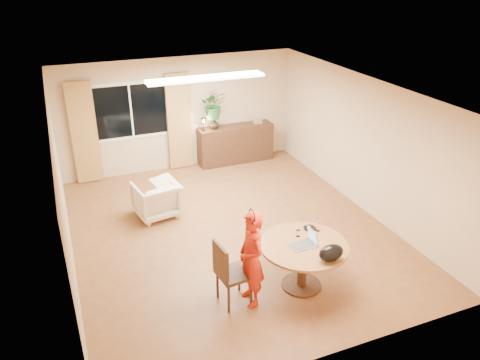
# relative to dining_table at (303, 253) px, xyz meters

# --- Properties ---
(floor) EXTENTS (6.50, 6.50, 0.00)m
(floor) POSITION_rel_dining_table_xyz_m (-0.43, 1.89, -0.59)
(floor) COLOR brown
(floor) RESTS_ON ground
(ceiling) EXTENTS (6.50, 6.50, 0.00)m
(ceiling) POSITION_rel_dining_table_xyz_m (-0.43, 1.89, 2.01)
(ceiling) COLOR white
(ceiling) RESTS_ON wall_back
(wall_back) EXTENTS (5.50, 0.00, 5.50)m
(wall_back) POSITION_rel_dining_table_xyz_m (-0.43, 5.14, 0.71)
(wall_back) COLOR tan
(wall_back) RESTS_ON floor
(wall_left) EXTENTS (0.00, 6.50, 6.50)m
(wall_left) POSITION_rel_dining_table_xyz_m (-3.18, 1.89, 0.71)
(wall_left) COLOR tan
(wall_left) RESTS_ON floor
(wall_right) EXTENTS (0.00, 6.50, 6.50)m
(wall_right) POSITION_rel_dining_table_xyz_m (2.32, 1.89, 0.71)
(wall_right) COLOR tan
(wall_right) RESTS_ON floor
(window) EXTENTS (1.70, 0.03, 1.30)m
(window) POSITION_rel_dining_table_xyz_m (-1.53, 5.13, 0.91)
(window) COLOR white
(window) RESTS_ON wall_back
(curtain_left) EXTENTS (0.55, 0.08, 2.25)m
(curtain_left) POSITION_rel_dining_table_xyz_m (-2.58, 5.05, 0.56)
(curtain_left) COLOR olive
(curtain_left) RESTS_ON wall_back
(curtain_right) EXTENTS (0.55, 0.08, 2.25)m
(curtain_right) POSITION_rel_dining_table_xyz_m (-0.48, 5.05, 0.56)
(curtain_right) COLOR olive
(curtain_right) RESTS_ON wall_back
(ceiling_panel) EXTENTS (2.20, 0.35, 0.05)m
(ceiling_panel) POSITION_rel_dining_table_xyz_m (-0.43, 3.09, 1.98)
(ceiling_panel) COLOR white
(ceiling_panel) RESTS_ON ceiling
(dining_table) EXTENTS (1.31, 1.31, 0.75)m
(dining_table) POSITION_rel_dining_table_xyz_m (0.00, 0.00, 0.00)
(dining_table) COLOR brown
(dining_table) RESTS_ON floor
(dining_chair) EXTENTS (0.53, 0.50, 1.02)m
(dining_chair) POSITION_rel_dining_table_xyz_m (-1.08, 0.06, -0.08)
(dining_chair) COLOR #311E10
(dining_chair) RESTS_ON floor
(child) EXTENTS (0.54, 0.36, 1.46)m
(child) POSITION_rel_dining_table_xyz_m (-0.85, -0.03, 0.14)
(child) COLOR red
(child) RESTS_ON floor
(laptop) EXTENTS (0.39, 0.27, 0.26)m
(laptop) POSITION_rel_dining_table_xyz_m (-0.04, -0.02, 0.29)
(laptop) COLOR #B7B7BC
(laptop) RESTS_ON dining_table
(tumbler) EXTENTS (0.07, 0.07, 0.10)m
(tumbler) POSITION_rel_dining_table_xyz_m (0.03, 0.23, 0.21)
(tumbler) COLOR white
(tumbler) RESTS_ON dining_table
(wine_glass) EXTENTS (0.07, 0.07, 0.19)m
(wine_glass) POSITION_rel_dining_table_xyz_m (0.38, 0.25, 0.25)
(wine_glass) COLOR white
(wine_glass) RESTS_ON dining_table
(pot_lid) EXTENTS (0.23, 0.23, 0.03)m
(pot_lid) POSITION_rel_dining_table_xyz_m (0.30, 0.35, 0.18)
(pot_lid) COLOR white
(pot_lid) RESTS_ON dining_table
(handbag) EXTENTS (0.38, 0.24, 0.25)m
(handbag) POSITION_rel_dining_table_xyz_m (0.14, -0.49, 0.28)
(handbag) COLOR black
(handbag) RESTS_ON dining_table
(armchair) EXTENTS (0.86, 0.88, 0.70)m
(armchair) POSITION_rel_dining_table_xyz_m (-1.56, 2.98, -0.24)
(armchair) COLOR beige
(armchair) RESTS_ON floor
(throw) EXTENTS (0.61, 0.67, 0.03)m
(throw) POSITION_rel_dining_table_xyz_m (-1.33, 2.98, 0.12)
(throw) COLOR beige
(throw) RESTS_ON armchair
(sideboard) EXTENTS (1.83, 0.45, 0.92)m
(sideboard) POSITION_rel_dining_table_xyz_m (0.86, 4.90, -0.13)
(sideboard) COLOR #311E10
(sideboard) RESTS_ON floor
(vase) EXTENTS (0.25, 0.25, 0.25)m
(vase) POSITION_rel_dining_table_xyz_m (0.32, 4.90, 0.45)
(vase) COLOR black
(vase) RESTS_ON sideboard
(bouquet) EXTENTS (0.70, 0.64, 0.66)m
(bouquet) POSITION_rel_dining_table_xyz_m (0.33, 4.90, 0.91)
(bouquet) COLOR #346225
(bouquet) RESTS_ON vase
(book_stack) EXTENTS (0.20, 0.16, 0.08)m
(book_stack) POSITION_rel_dining_table_xyz_m (1.44, 4.90, 0.37)
(book_stack) COLOR olive
(book_stack) RESTS_ON sideboard
(desk_lamp) EXTENTS (0.17, 0.17, 0.32)m
(desk_lamp) POSITION_rel_dining_table_xyz_m (0.05, 4.85, 0.49)
(desk_lamp) COLOR black
(desk_lamp) RESTS_ON sideboard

